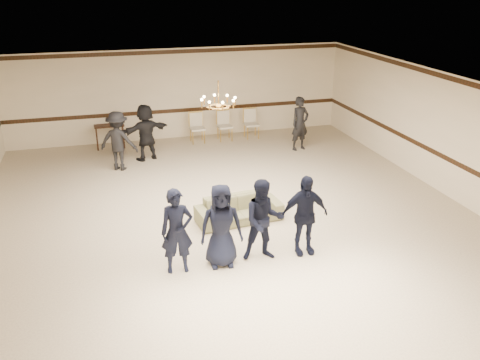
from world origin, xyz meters
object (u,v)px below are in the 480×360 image
object	(u,v)px
boy_a	(177,231)
console_table	(110,136)
banquet_chair_mid	(225,126)
boy_c	(264,220)
banquet_chair_left	(197,128)
chandelier	(218,94)
adult_right	(300,124)
adult_left	(118,141)
banquet_chair_right	(252,124)
settee	(239,209)
adult_mid	(146,132)
boy_d	(304,215)
boy_b	(221,226)

from	to	relation	value
boy_a	console_table	distance (m)	8.55
banquet_chair_mid	console_table	world-z (taller)	banquet_chair_mid
boy_c	banquet_chair_left	world-z (taller)	boy_c
banquet_chair_mid	chandelier	bearing A→B (deg)	-107.30
boy_c	adult_right	size ratio (longest dim) A/B	0.97
adult_left	banquet_chair_right	size ratio (longest dim) A/B	1.74
chandelier	adult_right	distance (m)	5.40
adult_left	console_table	xyz separation A→B (m)	(-0.17, 2.21, -0.49)
chandelier	adult_left	world-z (taller)	chandelier
settee	adult_mid	distance (m)	5.41
boy_d	adult_right	distance (m)	7.06
banquet_chair_mid	adult_mid	bearing A→B (deg)	-157.46
adult_mid	adult_right	world-z (taller)	same
chandelier	boy_d	bearing A→B (deg)	-70.93
boy_a	settee	world-z (taller)	boy_a
banquet_chair_left	banquet_chair_right	bearing A→B (deg)	-2.46
chandelier	adult_mid	world-z (taller)	chandelier
banquet_chair_right	adult_right	bearing A→B (deg)	-55.75
boy_a	boy_d	bearing A→B (deg)	2.02
console_table	adult_left	bearing A→B (deg)	-87.36
boy_b	boy_c	world-z (taller)	same
settee	console_table	bearing A→B (deg)	106.08
adult_left	adult_mid	distance (m)	1.14
adult_left	adult_mid	world-z (taller)	same
chandelier	boy_b	xyz separation A→B (m)	(-0.73, -3.10, -1.99)
banquet_chair_right	chandelier	bearing A→B (deg)	-115.64
settee	banquet_chair_left	size ratio (longest dim) A/B	1.98
chandelier	banquet_chair_left	bearing A→B (deg)	84.92
boy_c	banquet_chair_left	xyz separation A→B (m)	(0.29, 8.28, -0.36)
boy_b	adult_left	distance (m)	6.48
banquet_chair_right	console_table	bearing A→B (deg)	177.47
boy_a	boy_d	size ratio (longest dim) A/B	1.00
adult_mid	console_table	distance (m)	1.92
banquet_chair_left	banquet_chair_mid	bearing A→B (deg)	-2.46
console_table	settee	bearing A→B (deg)	-69.70
adult_right	boy_a	bearing A→B (deg)	-143.41
adult_right	boy_b	bearing A→B (deg)	-138.30
chandelier	settee	size ratio (longest dim) A/B	0.46
boy_a	console_table	world-z (taller)	boy_a
boy_a	boy_c	xyz separation A→B (m)	(1.80, 0.00, 0.00)
chandelier	banquet_chair_mid	distance (m)	5.88
banquet_chair_right	settee	bearing A→B (deg)	-109.86
boy_b	adult_left	xyz separation A→B (m)	(-1.64, 6.27, 0.02)
boy_d	banquet_chair_mid	distance (m)	8.30
settee	banquet_chair_right	size ratio (longest dim) A/B	1.98
settee	banquet_chair_right	distance (m)	6.84
adult_mid	boy_c	bearing A→B (deg)	83.56
boy_b	boy_c	bearing A→B (deg)	5.06
console_table	boy_c	bearing A→B (deg)	-74.16
chandelier	banquet_chair_mid	bearing A→B (deg)	74.26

